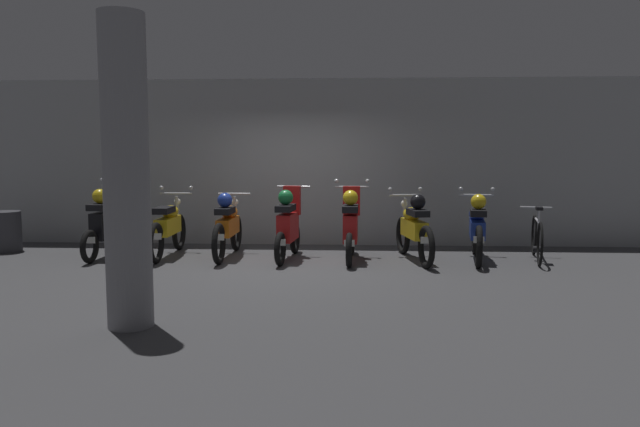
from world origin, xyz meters
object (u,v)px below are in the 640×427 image
at_px(bicycle, 537,238).
at_px(trash_bin, 5,231).
at_px(motorbike_slot_0, 106,223).
at_px(motorbike_slot_2, 228,226).
at_px(motorbike_slot_1, 168,227).
at_px(motorbike_slot_6, 477,228).
at_px(motorbike_slot_5, 414,228).
at_px(motorbike_slot_4, 351,225).
at_px(support_pillar, 126,173).
at_px(motorbike_slot_3, 288,225).

relative_size(bicycle, trash_bin, 2.41).
distance_m(motorbike_slot_0, motorbike_slot_2, 2.03).
xyz_separation_m(motorbike_slot_1, motorbike_slot_6, (5.06, -0.11, 0.04)).
bearing_deg(motorbike_slot_6, motorbike_slot_1, 178.74).
distance_m(motorbike_slot_0, motorbike_slot_5, 5.06).
distance_m(motorbike_slot_4, support_pillar, 4.47).
xyz_separation_m(motorbike_slot_0, motorbike_slot_6, (6.08, 0.01, -0.04)).
relative_size(motorbike_slot_5, support_pillar, 0.63).
relative_size(motorbike_slot_5, motorbike_slot_6, 1.00).
distance_m(support_pillar, trash_bin, 5.87).
height_order(motorbike_slot_0, motorbike_slot_3, motorbike_slot_0).
bearing_deg(motorbike_slot_4, motorbike_slot_6, 2.83).
xyz_separation_m(motorbike_slot_3, motorbike_slot_6, (3.04, 0.07, -0.04)).
distance_m(motorbike_slot_5, trash_bin, 7.06).
height_order(motorbike_slot_3, trash_bin, motorbike_slot_3).
xyz_separation_m(motorbike_slot_2, motorbike_slot_5, (3.04, -0.15, 0.00)).
relative_size(motorbike_slot_3, bicycle, 0.99).
height_order(motorbike_slot_2, bicycle, motorbike_slot_2).
height_order(motorbike_slot_3, support_pillar, support_pillar).
height_order(motorbike_slot_0, support_pillar, support_pillar).
bearing_deg(motorbike_slot_3, motorbike_slot_5, -0.21).
distance_m(motorbike_slot_2, motorbike_slot_3, 1.03).
bearing_deg(trash_bin, motorbike_slot_2, -4.85).
relative_size(motorbike_slot_1, trash_bin, 2.76).
relative_size(motorbike_slot_1, motorbike_slot_2, 1.00).
distance_m(motorbike_slot_3, bicycle, 4.01).
xyz_separation_m(motorbike_slot_1, motorbike_slot_4, (3.04, -0.21, 0.08)).
distance_m(motorbike_slot_0, bicycle, 7.04).
distance_m(motorbike_slot_4, bicycle, 3.00).
bearing_deg(motorbike_slot_0, motorbike_slot_6, 0.05).
bearing_deg(motorbike_slot_1, support_pillar, -78.01).
bearing_deg(motorbike_slot_6, motorbike_slot_4, -177.17).
distance_m(bicycle, trash_bin, 9.03).
relative_size(motorbike_slot_6, trash_bin, 2.75).
bearing_deg(motorbike_slot_2, bicycle, -0.14).
relative_size(motorbike_slot_5, bicycle, 1.14).
distance_m(motorbike_slot_1, support_pillar, 4.21).
relative_size(motorbike_slot_0, bicycle, 0.99).
bearing_deg(support_pillar, motorbike_slot_5, 49.81).
bearing_deg(motorbike_slot_0, bicycle, 0.49).
relative_size(motorbike_slot_1, support_pillar, 0.63).
bearing_deg(motorbike_slot_2, motorbike_slot_5, -2.81).
bearing_deg(support_pillar, motorbike_slot_3, 72.72).
bearing_deg(motorbike_slot_4, bicycle, 2.96).
bearing_deg(support_pillar, motorbike_slot_4, 59.84).
height_order(motorbike_slot_5, bicycle, motorbike_slot_5).
bearing_deg(motorbike_slot_1, motorbike_slot_0, -173.38).
xyz_separation_m(motorbike_slot_1, support_pillar, (0.85, -3.98, 1.05)).
relative_size(motorbike_slot_1, motorbike_slot_6, 1.01).
bearing_deg(trash_bin, support_pillar, -48.14).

